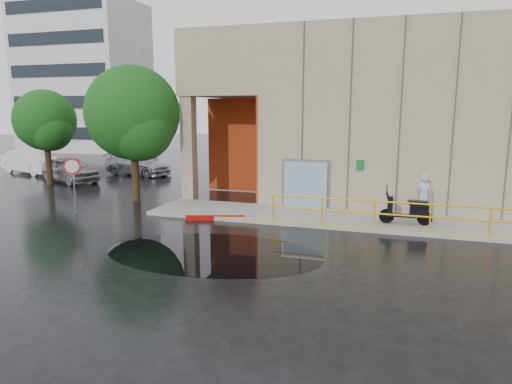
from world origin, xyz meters
TOP-DOWN VIEW (x-y plane):
  - ground at (0.00, 0.00)m, footprint 120.00×120.00m
  - sidewalk at (4.00, 4.50)m, footprint 20.00×3.00m
  - building at (5.10, 10.98)m, footprint 20.00×10.17m
  - guardrail at (4.25, 3.15)m, footprint 9.56×0.06m
  - distant_building at (-28.00, 27.98)m, footprint 12.00×8.08m
  - person at (5.04, 5.18)m, footprint 0.70×0.50m
  - scooter at (4.42, 4.11)m, footprint 1.93×0.72m
  - stop_sign at (-9.00, 2.30)m, footprint 0.56×0.52m
  - red_curb at (-2.90, 3.10)m, footprint 2.35×0.88m
  - puddle at (-1.34, -0.85)m, footprint 7.17×4.68m
  - car_a at (-15.08, 9.36)m, footprint 4.84×3.42m
  - car_b at (-19.99, 11.55)m, footprint 5.28×2.99m
  - car_c at (-12.77, 13.27)m, footprint 5.09×2.75m
  - tree_near at (-7.88, 5.41)m, footprint 4.42×4.42m
  - tree_far at (-15.63, 8.37)m, footprint 3.59×3.53m

SIDE VIEW (x-z plane):
  - ground at x=0.00m, z-range 0.00..0.00m
  - puddle at x=-1.34m, z-range 0.00..0.01m
  - sidewalk at x=4.00m, z-range 0.00..0.15m
  - red_curb at x=-2.90m, z-range 0.00..0.18m
  - guardrail at x=4.25m, z-range 0.16..1.19m
  - car_c at x=-12.77m, z-range 0.00..1.40m
  - car_a at x=-15.08m, z-range 0.00..1.53m
  - car_b at x=-19.99m, z-range 0.00..1.65m
  - scooter at x=4.42m, z-range 0.26..1.73m
  - person at x=5.04m, z-range 0.15..1.95m
  - stop_sign at x=-9.00m, z-range 0.56..2.97m
  - tree_far at x=-15.63m, z-range 0.85..6.36m
  - tree_near at x=-7.88m, z-range 0.83..7.26m
  - building at x=5.10m, z-range 0.21..8.21m
  - distant_building at x=-28.00m, z-range 0.00..15.00m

